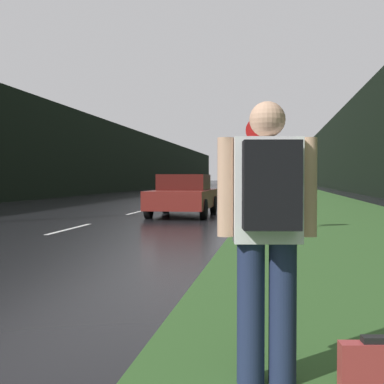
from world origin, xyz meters
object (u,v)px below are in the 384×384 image
at_px(hitchhiker_with_backpack, 268,224).
at_px(suitcase, 374,366).
at_px(car_passing_near, 183,195).
at_px(delivery_truck, 227,175).
at_px(stop_sign, 259,162).

relative_size(hitchhiker_with_backpack, suitcase, 4.09).
bearing_deg(car_passing_near, delivery_truck, -86.41).
relative_size(stop_sign, suitcase, 6.37).
distance_m(car_passing_near, delivery_truck, 67.88).
distance_m(hitchhiker_with_backpack, car_passing_near, 15.39).
bearing_deg(hitchhiker_with_backpack, car_passing_near, 93.70).
distance_m(hitchhiker_with_backpack, suitcase, 1.10).
distance_m(stop_sign, car_passing_near, 6.11).
distance_m(suitcase, delivery_truck, 83.18).
distance_m(suitcase, car_passing_near, 15.50).
bearing_deg(car_passing_near, suitcase, 103.92).
relative_size(stop_sign, car_passing_near, 0.62).
xyz_separation_m(hitchhiker_with_backpack, delivery_truck, (-7.32, 82.82, 0.83)).
bearing_deg(stop_sign, car_passing_near, 117.28).
bearing_deg(stop_sign, suitcase, -84.31).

